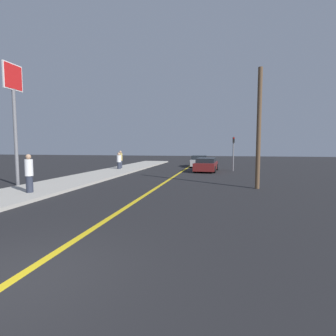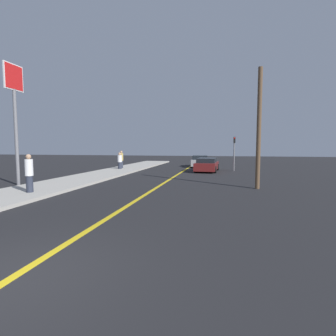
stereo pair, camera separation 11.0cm
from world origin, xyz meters
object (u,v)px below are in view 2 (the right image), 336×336
(traffic_light, at_px, (234,150))
(roadside_sign, at_px, (14,99))
(pedestrian_far_standing, at_px, (120,161))
(pedestrian_by_sign, at_px, (121,159))
(utility_pole, at_px, (259,129))
(car_ahead_center, at_px, (200,161))
(car_near_right_lane, at_px, (207,165))
(pedestrian_mid_group, at_px, (29,173))

(traffic_light, distance_m, roadside_sign, 17.96)
(pedestrian_far_standing, relative_size, pedestrian_by_sign, 0.92)
(utility_pole, bearing_deg, car_ahead_center, 106.53)
(car_near_right_lane, height_order, pedestrian_mid_group, pedestrian_mid_group)
(car_ahead_center, bearing_deg, traffic_light, -54.83)
(pedestrian_by_sign, bearing_deg, pedestrian_mid_group, -85.86)
(roadside_sign, height_order, utility_pole, roadside_sign)
(pedestrian_by_sign, bearing_deg, pedestrian_far_standing, -77.25)
(pedestrian_mid_group, xyz_separation_m, pedestrian_by_sign, (-1.02, 14.11, -0.04))
(pedestrian_by_sign, distance_m, traffic_light, 11.12)
(traffic_light, bearing_deg, car_near_right_lane, -162.59)
(utility_pole, bearing_deg, pedestrian_by_sign, 140.55)
(car_near_right_lane, xyz_separation_m, pedestrian_mid_group, (-7.57, -13.84, 0.45))
(pedestrian_mid_group, distance_m, roadside_sign, 5.78)
(car_ahead_center, bearing_deg, pedestrian_far_standing, -143.06)
(car_near_right_lane, relative_size, car_ahead_center, 1.05)
(car_ahead_center, bearing_deg, pedestrian_mid_group, -111.48)
(car_ahead_center, bearing_deg, pedestrian_by_sign, -148.75)
(pedestrian_far_standing, distance_m, roadside_sign, 11.41)
(pedestrian_mid_group, bearing_deg, traffic_light, 55.50)
(car_ahead_center, distance_m, roadside_sign, 19.53)
(pedestrian_mid_group, xyz_separation_m, traffic_light, (10.05, 14.62, 0.96))
(pedestrian_mid_group, xyz_separation_m, utility_pole, (10.91, 4.29, 2.22))
(pedestrian_mid_group, bearing_deg, car_near_right_lane, 61.33)
(roadside_sign, xyz_separation_m, utility_pole, (13.99, 1.54, -1.82))
(traffic_light, bearing_deg, utility_pole, -85.24)
(car_ahead_center, relative_size, roadside_sign, 0.61)
(pedestrian_mid_group, height_order, utility_pole, utility_pole)
(traffic_light, xyz_separation_m, utility_pole, (0.86, -10.33, 1.26))
(pedestrian_far_standing, xyz_separation_m, traffic_light, (10.85, 1.49, 1.09))
(pedestrian_far_standing, bearing_deg, pedestrian_by_sign, 102.75)
(car_near_right_lane, distance_m, pedestrian_by_sign, 8.60)
(car_ahead_center, xyz_separation_m, utility_pole, (4.42, -14.89, 2.65))
(pedestrian_far_standing, height_order, roadside_sign, roadside_sign)
(car_near_right_lane, height_order, pedestrian_by_sign, pedestrian_by_sign)
(car_ahead_center, bearing_deg, roadside_sign, -123.02)
(car_ahead_center, relative_size, utility_pole, 0.67)
(car_near_right_lane, relative_size, pedestrian_by_sign, 2.64)
(pedestrian_mid_group, xyz_separation_m, pedestrian_far_standing, (-0.80, 13.13, -0.13))
(traffic_light, height_order, roadside_sign, roadside_sign)
(car_near_right_lane, xyz_separation_m, pedestrian_far_standing, (-8.37, -0.72, 0.31))
(car_ahead_center, relative_size, pedestrian_by_sign, 2.52)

